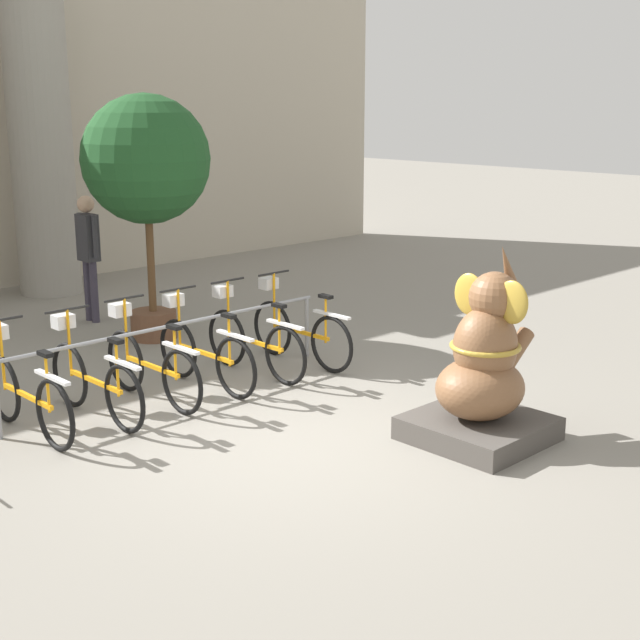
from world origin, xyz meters
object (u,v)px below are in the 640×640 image
(bicycle_0, at_px, (26,393))
(bicycle_3, at_px, (204,351))
(bicycle_1, at_px, (94,379))
(person_pedestrian, at_px, (88,246))
(bicycle_5, at_px, (299,330))
(potted_tree, at_px, (146,165))
(bicycle_2, at_px, (150,364))
(bicycle_4, at_px, (253,340))
(elephant_statue, at_px, (483,376))

(bicycle_0, xyz_separation_m, bicycle_3, (2.08, -0.01, 0.00))
(bicycle_1, relative_size, person_pedestrian, 0.96)
(bicycle_5, bearing_deg, potted_tree, 106.24)
(bicycle_0, height_order, bicycle_1, same)
(bicycle_5, distance_m, potted_tree, 2.95)
(bicycle_2, xyz_separation_m, bicycle_3, (0.69, -0.00, 0.00))
(bicycle_4, relative_size, potted_tree, 0.54)
(bicycle_2, height_order, potted_tree, potted_tree)
(person_pedestrian, bearing_deg, elephant_statue, -87.42)
(bicycle_5, xyz_separation_m, elephant_statue, (-0.44, -3.01, 0.21))
(bicycle_1, xyz_separation_m, potted_tree, (2.14, 2.17, 1.89))
(elephant_statue, distance_m, person_pedestrian, 6.62)
(bicycle_3, distance_m, elephant_statue, 3.21)
(bicycle_5, height_order, person_pedestrian, person_pedestrian)
(bicycle_3, relative_size, elephant_statue, 0.94)
(bicycle_1, relative_size, bicycle_3, 1.00)
(bicycle_3, distance_m, potted_tree, 2.94)
(bicycle_0, distance_m, bicycle_1, 0.70)
(elephant_statue, height_order, potted_tree, potted_tree)
(bicycle_3, height_order, elephant_statue, elephant_statue)
(bicycle_1, height_order, potted_tree, potted_tree)
(bicycle_1, distance_m, bicycle_3, 1.39)
(bicycle_0, height_order, person_pedestrian, person_pedestrian)
(bicycle_0, bearing_deg, elephant_statue, -45.37)
(person_pedestrian, bearing_deg, bicycle_5, -78.33)
(bicycle_1, distance_m, bicycle_5, 2.78)
(person_pedestrian, bearing_deg, bicycle_4, -89.26)
(bicycle_4, height_order, potted_tree, potted_tree)
(elephant_statue, bearing_deg, bicycle_3, 107.18)
(bicycle_0, relative_size, elephant_statue, 0.94)
(bicycle_1, height_order, bicycle_4, same)
(bicycle_2, bearing_deg, bicycle_3, -0.09)
(bicycle_5, distance_m, elephant_statue, 3.05)
(bicycle_0, relative_size, potted_tree, 0.54)
(bicycle_1, bearing_deg, person_pedestrian, 60.35)
(bicycle_0, xyz_separation_m, potted_tree, (2.84, 2.12, 1.89))
(bicycle_0, xyz_separation_m, elephant_statue, (3.03, -3.07, 0.21))
(bicycle_1, relative_size, bicycle_5, 1.00)
(bicycle_5, xyz_separation_m, person_pedestrian, (-0.74, 3.58, 0.69))
(bicycle_4, bearing_deg, bicycle_3, 178.73)
(bicycle_5, bearing_deg, bicycle_2, 178.75)
(bicycle_0, bearing_deg, bicycle_4, -0.50)
(bicycle_3, relative_size, bicycle_5, 1.00)
(bicycle_2, height_order, elephant_statue, elephant_statue)
(bicycle_2, relative_size, bicycle_5, 1.00)
(bicycle_0, bearing_deg, person_pedestrian, 52.26)
(bicycle_2, relative_size, potted_tree, 0.54)
(bicycle_4, bearing_deg, bicycle_2, 179.32)
(bicycle_5, height_order, elephant_statue, elephant_statue)
(bicycle_2, distance_m, potted_tree, 3.19)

